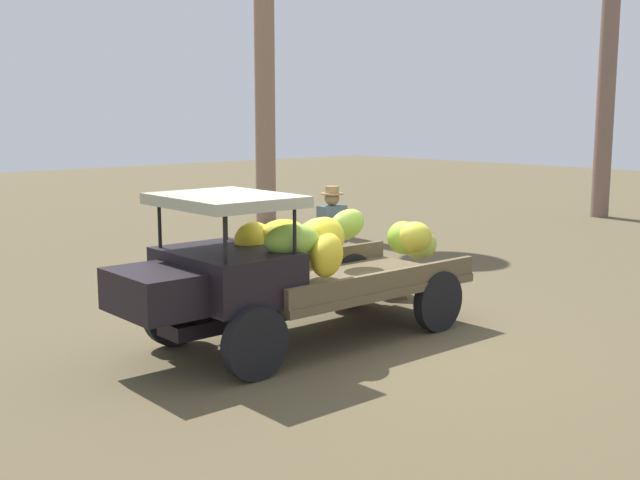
# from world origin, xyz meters

# --- Properties ---
(ground_plane) EXTENTS (60.00, 60.00, 0.00)m
(ground_plane) POSITION_xyz_m (0.00, 0.00, 0.00)
(ground_plane) COLOR brown
(truck) EXTENTS (4.52, 1.83, 1.82)m
(truck) POSITION_xyz_m (0.77, -0.17, 0.92)
(truck) COLOR black
(truck) RESTS_ON ground
(farmer) EXTENTS (0.53, 0.46, 1.63)m
(farmer) POSITION_xyz_m (-1.33, -1.64, 0.93)
(farmer) COLOR #907355
(farmer) RESTS_ON ground
(wooden_crate) EXTENTS (0.59, 0.61, 0.51)m
(wooden_crate) POSITION_xyz_m (-1.94, -0.99, 0.25)
(wooden_crate) COLOR #875E43
(wooden_crate) RESTS_ON ground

